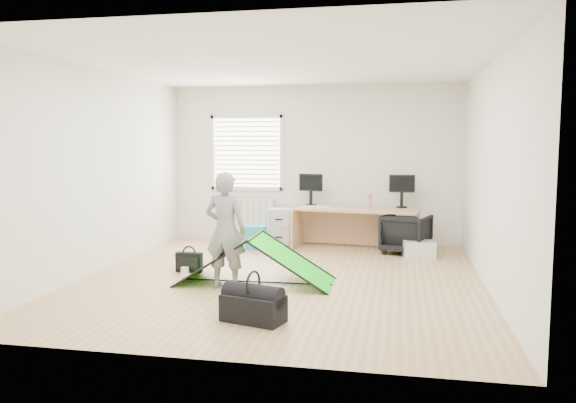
% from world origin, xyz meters
% --- Properties ---
extents(ground, '(5.50, 5.50, 0.00)m').
position_xyz_m(ground, '(0.00, 0.00, 0.00)').
color(ground, tan).
rests_on(ground, ground).
extents(back_wall, '(5.00, 0.02, 2.70)m').
position_xyz_m(back_wall, '(0.00, 2.75, 1.35)').
color(back_wall, silver).
rests_on(back_wall, ground).
extents(window, '(1.20, 0.06, 1.20)m').
position_xyz_m(window, '(-1.20, 2.71, 1.55)').
color(window, silver).
rests_on(window, back_wall).
extents(radiator, '(1.00, 0.12, 0.60)m').
position_xyz_m(radiator, '(-1.20, 2.67, 0.45)').
color(radiator, silver).
rests_on(radiator, back_wall).
extents(desk, '(2.03, 0.85, 0.67)m').
position_xyz_m(desk, '(0.78, 2.14, 0.34)').
color(desk, tan).
rests_on(desk, ground).
extents(filing_cabinet, '(0.47, 0.58, 0.62)m').
position_xyz_m(filing_cabinet, '(-0.50, 2.44, 0.31)').
color(filing_cabinet, '#AFB2B5').
rests_on(filing_cabinet, ground).
extents(monitor_left, '(0.42, 0.18, 0.39)m').
position_xyz_m(monitor_left, '(-0.00, 2.41, 0.87)').
color(monitor_left, black).
rests_on(monitor_left, desk).
extents(monitor_right, '(0.41, 0.09, 0.40)m').
position_xyz_m(monitor_right, '(1.49, 2.41, 0.87)').
color(monitor_right, black).
rests_on(monitor_right, desk).
extents(keyboard, '(0.44, 0.16, 0.02)m').
position_xyz_m(keyboard, '(0.14, 2.18, 0.68)').
color(keyboard, beige).
rests_on(keyboard, desk).
extents(thermos, '(0.08, 0.08, 0.22)m').
position_xyz_m(thermos, '(0.98, 2.31, 0.78)').
color(thermos, '#BE6A74').
rests_on(thermos, desk).
extents(office_chair, '(0.85, 0.86, 0.62)m').
position_xyz_m(office_chair, '(1.57, 1.98, 0.31)').
color(office_chair, black).
rests_on(office_chair, ground).
extents(person, '(0.54, 0.38, 1.39)m').
position_xyz_m(person, '(-0.56, -0.57, 0.70)').
color(person, gray).
rests_on(person, ground).
extents(kite, '(1.93, 0.90, 0.59)m').
position_xyz_m(kite, '(-0.27, -0.28, 0.30)').
color(kite, '#15D114').
rests_on(kite, ground).
extents(storage_crate, '(0.49, 0.37, 0.26)m').
position_xyz_m(storage_crate, '(1.76, 1.66, 0.13)').
color(storage_crate, silver).
rests_on(storage_crate, ground).
extents(tote_bag, '(0.34, 0.17, 0.39)m').
position_xyz_m(tote_bag, '(-0.81, 1.82, 0.19)').
color(tote_bag, teal).
rests_on(tote_bag, ground).
extents(laptop_bag, '(0.36, 0.12, 0.26)m').
position_xyz_m(laptop_bag, '(-1.30, 0.12, 0.13)').
color(laptop_bag, black).
rests_on(laptop_bag, ground).
extents(white_box, '(0.10, 0.10, 0.09)m').
position_xyz_m(white_box, '(-1.31, 0.01, 0.04)').
color(white_box, silver).
rests_on(white_box, ground).
extents(duffel_bag, '(0.66, 0.46, 0.26)m').
position_xyz_m(duffel_bag, '(0.08, -1.74, 0.13)').
color(duffel_bag, black).
rests_on(duffel_bag, ground).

